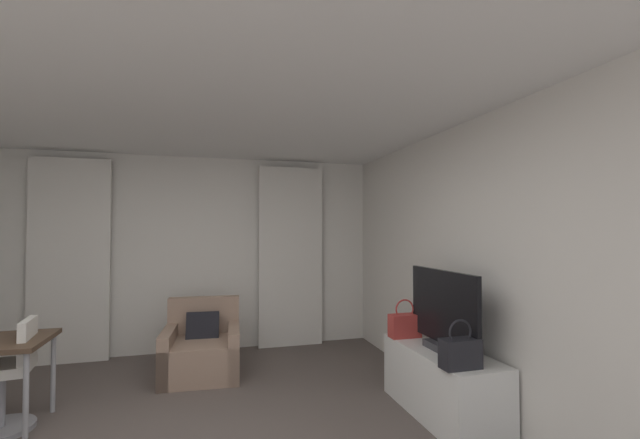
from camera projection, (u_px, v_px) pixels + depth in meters
wall_window at (188, 253)px, 5.44m from camera, size 5.12×0.06×2.60m
wall_right at (507, 269)px, 3.20m from camera, size 0.06×6.12×2.60m
ceiling at (170, 69)px, 2.56m from camera, size 5.12×6.12×0.06m
curtain_left_panel at (70, 260)px, 4.94m from camera, size 0.90×0.06×2.50m
curtain_right_panel at (291, 256)px, 5.68m from camera, size 0.90×0.06×2.50m
armchair at (202, 350)px, 4.51m from camera, size 0.86×0.87×0.82m
desk_chair at (8, 381)px, 3.26m from camera, size 0.48×0.48×0.88m
tv_console at (442, 382)px, 3.53m from camera, size 0.52×1.25×0.57m
tv_flatscreen at (443, 313)px, 3.52m from camera, size 0.20×0.98×0.69m
handbag_primary at (405, 325)px, 3.94m from camera, size 0.30×0.14×0.37m
handbag_secondary at (460, 352)px, 3.05m from camera, size 0.30×0.14×0.37m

